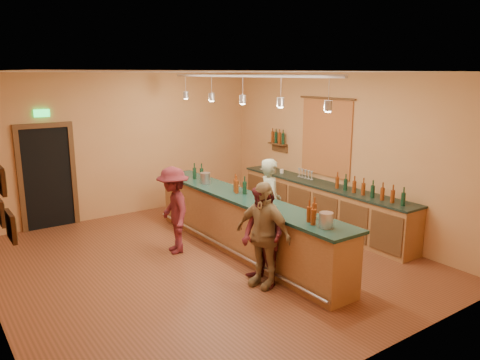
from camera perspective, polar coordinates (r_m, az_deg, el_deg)
floor at (r=8.24m, az=-4.24°, el=-9.84°), size 7.00×7.00×0.00m
ceiling at (r=7.61m, az=-4.65°, el=13.00°), size 6.50×7.00×0.02m
wall_back at (r=10.88m, az=-13.95°, el=4.16°), size 6.50×0.02×3.20m
wall_front at (r=5.18m, az=15.94°, el=-5.39°), size 6.50×0.02×3.20m
wall_right at (r=9.80m, az=12.12°, el=3.32°), size 0.02×7.00×3.20m
doorway at (r=10.46m, az=-22.44°, el=0.57°), size 1.15×0.09×2.48m
tapestry at (r=10.03m, az=10.44°, el=5.05°), size 0.03×1.40×1.60m
bottle_shelf at (r=11.10m, az=4.65°, el=5.00°), size 0.17×0.55×0.54m
back_counter at (r=9.97m, az=9.97°, el=-2.99°), size 0.60×4.55×1.27m
tasting_bar at (r=8.44m, az=0.31°, el=-4.87°), size 0.73×5.10×1.38m
pendant_track at (r=8.04m, az=0.33°, el=11.48°), size 0.11×4.60×0.50m
bartender at (r=8.61m, az=3.73°, el=-2.90°), size 0.60×0.72×1.68m
customer_a at (r=7.08m, az=2.83°, el=-6.93°), size 0.62×0.78×1.56m
customer_b at (r=7.08m, az=2.81°, el=-6.64°), size 0.66×1.03×1.63m
customer_c at (r=8.46m, az=-8.09°, el=-3.66°), size 0.79×1.12×1.58m
bar_stool at (r=10.48m, az=-0.99°, el=-1.44°), size 0.35×0.35×0.73m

